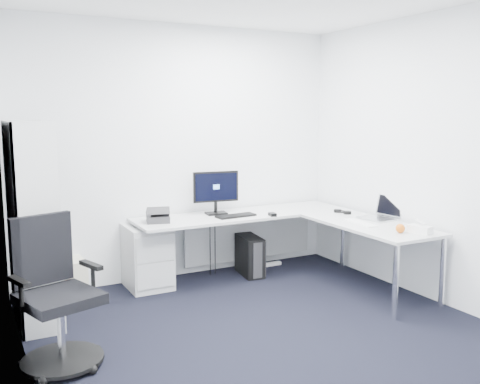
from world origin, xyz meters
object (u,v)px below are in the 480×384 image
bookshelf (32,223)px  laptop (376,208)px  monitor (216,192)px  task_chair (59,294)px  l_desk (258,252)px

bookshelf → laptop: bearing=-11.3°
bookshelf → laptop: bookshelf is taller
laptop → bookshelf: bearing=162.3°
monitor → task_chair: bearing=-135.5°
laptop → l_desk: bearing=144.0°
task_chair → laptop: (3.18, 0.35, 0.29)m
bookshelf → task_chair: bearing=-87.7°
l_desk → task_chair: bearing=-156.2°
l_desk → task_chair: 2.34m
bookshelf → monitor: bookshelf is taller
task_chair → laptop: size_ratio=3.07×
bookshelf → task_chair: 1.04m
task_chair → laptop: task_chair is taller
l_desk → laptop: laptop is taller
task_chair → l_desk: bearing=5.9°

